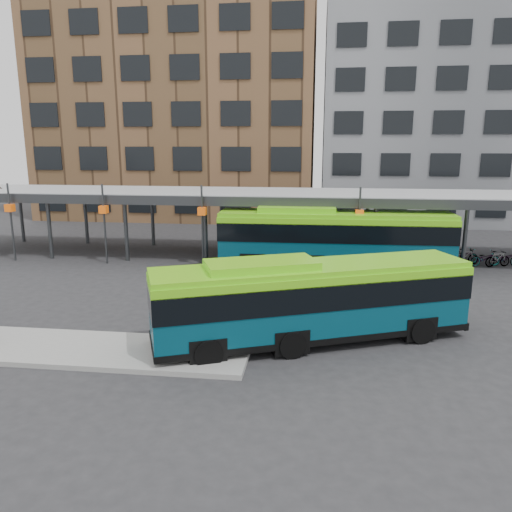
{
  "coord_description": "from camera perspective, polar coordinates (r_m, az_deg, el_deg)",
  "views": [
    {
      "loc": [
        3.71,
        -18.5,
        7.2
      ],
      "look_at": [
        0.76,
        4.98,
        1.8
      ],
      "focal_mm": 35.0,
      "sensor_mm": 36.0,
      "label": 1
    }
  ],
  "objects": [
    {
      "name": "bus_front",
      "position": [
        18.26,
        6.3,
        -4.87
      ],
      "size": [
        11.67,
        6.66,
        3.2
      ],
      "rotation": [
        0.0,
        0.0,
        0.39
      ],
      "color": "#074053",
      "rests_on": "ground"
    },
    {
      "name": "canopy",
      "position": [
        31.77,
        0.32,
        6.9
      ],
      "size": [
        40.0,
        6.53,
        4.8
      ],
      "color": "#999B9E",
      "rests_on": "ground"
    },
    {
      "name": "bus_rear",
      "position": [
        29.02,
        8.84,
        2.17
      ],
      "size": [
        13.26,
        3.22,
        3.64
      ],
      "rotation": [
        0.0,
        0.0,
        0.02
      ],
      "color": "#074053",
      "rests_on": "ground"
    },
    {
      "name": "building_brick",
      "position": [
        52.47,
        -8.36,
        16.88
      ],
      "size": [
        26.0,
        14.0,
        22.0
      ],
      "primitive_type": "cube",
      "color": "brown",
      "rests_on": "ground"
    },
    {
      "name": "building_grey",
      "position": [
        52.05,
        21.59,
        15.07
      ],
      "size": [
        24.0,
        14.0,
        20.0
      ],
      "primitive_type": "cube",
      "color": "slate",
      "rests_on": "ground"
    },
    {
      "name": "boarding_island",
      "position": [
        19.39,
        -22.15,
        -9.66
      ],
      "size": [
        14.0,
        3.0,
        0.18
      ],
      "primitive_type": "cube",
      "color": "gray",
      "rests_on": "ground"
    },
    {
      "name": "ground",
      "position": [
        20.2,
        -3.94,
        -8.06
      ],
      "size": [
        120.0,
        120.0,
        0.0
      ],
      "primitive_type": "plane",
      "color": "#28282B",
      "rests_on": "ground"
    },
    {
      "name": "bike_rack",
      "position": [
        32.53,
        23.61,
        -0.17
      ],
      "size": [
        5.57,
        1.61,
        0.96
      ],
      "color": "slate",
      "rests_on": "ground"
    }
  ]
}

